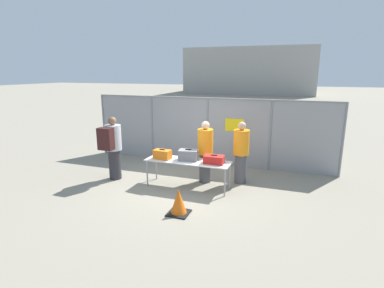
{
  "coord_description": "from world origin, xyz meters",
  "views": [
    {
      "loc": [
        2.79,
        -7.18,
        3.04
      ],
      "look_at": [
        0.04,
        0.52,
        1.05
      ],
      "focal_mm": 28.0,
      "sensor_mm": 36.0,
      "label": 1
    }
  ],
  "objects_px": {
    "suitcase_grey": "(188,155)",
    "utility_trailer": "(240,136)",
    "security_worker_near": "(205,151)",
    "suitcase_red": "(214,160)",
    "inspection_table": "(188,163)",
    "traveler_hooded": "(112,146)",
    "security_worker_far": "(241,152)",
    "traffic_cone": "(179,202)",
    "suitcase_orange": "(162,154)"
  },
  "relations": [
    {
      "from": "traveler_hooded",
      "to": "traffic_cone",
      "type": "height_order",
      "value": "traveler_hooded"
    },
    {
      "from": "suitcase_red",
      "to": "security_worker_far",
      "type": "bearing_deg",
      "value": 56.65
    },
    {
      "from": "traveler_hooded",
      "to": "utility_trailer",
      "type": "xyz_separation_m",
      "value": [
        2.68,
        5.14,
        -0.58
      ]
    },
    {
      "from": "suitcase_grey",
      "to": "traveler_hooded",
      "type": "bearing_deg",
      "value": -174.85
    },
    {
      "from": "suitcase_red",
      "to": "utility_trailer",
      "type": "bearing_deg",
      "value": 92.91
    },
    {
      "from": "suitcase_grey",
      "to": "security_worker_near",
      "type": "xyz_separation_m",
      "value": [
        0.31,
        0.5,
        0.01
      ]
    },
    {
      "from": "security_worker_near",
      "to": "utility_trailer",
      "type": "relative_size",
      "value": 0.51
    },
    {
      "from": "traveler_hooded",
      "to": "utility_trailer",
      "type": "distance_m",
      "value": 5.82
    },
    {
      "from": "traveler_hooded",
      "to": "security_worker_near",
      "type": "height_order",
      "value": "traveler_hooded"
    },
    {
      "from": "traveler_hooded",
      "to": "security_worker_far",
      "type": "distance_m",
      "value": 3.6
    },
    {
      "from": "inspection_table",
      "to": "traffic_cone",
      "type": "relative_size",
      "value": 3.93
    },
    {
      "from": "suitcase_grey",
      "to": "suitcase_red",
      "type": "xyz_separation_m",
      "value": [
        0.72,
        -0.06,
        -0.04
      ]
    },
    {
      "from": "security_worker_far",
      "to": "traffic_cone",
      "type": "xyz_separation_m",
      "value": [
        -0.9,
        -2.33,
        -0.62
      ]
    },
    {
      "from": "security_worker_near",
      "to": "security_worker_far",
      "type": "xyz_separation_m",
      "value": [
        0.95,
        0.25,
        -0.0
      ]
    },
    {
      "from": "inspection_table",
      "to": "suitcase_orange",
      "type": "relative_size",
      "value": 4.71
    },
    {
      "from": "suitcase_orange",
      "to": "security_worker_far",
      "type": "relative_size",
      "value": 0.28
    },
    {
      "from": "suitcase_grey",
      "to": "traveler_hooded",
      "type": "distance_m",
      "value": 2.22
    },
    {
      "from": "suitcase_red",
      "to": "traveler_hooded",
      "type": "relative_size",
      "value": 0.28
    },
    {
      "from": "suitcase_orange",
      "to": "suitcase_grey",
      "type": "distance_m",
      "value": 0.71
    },
    {
      "from": "suitcase_red",
      "to": "security_worker_near",
      "type": "height_order",
      "value": "security_worker_near"
    },
    {
      "from": "security_worker_far",
      "to": "suitcase_grey",
      "type": "bearing_deg",
      "value": 45.06
    },
    {
      "from": "traffic_cone",
      "to": "suitcase_red",
      "type": "bearing_deg",
      "value": 76.47
    },
    {
      "from": "security_worker_far",
      "to": "suitcase_red",
      "type": "bearing_deg",
      "value": 70.69
    },
    {
      "from": "suitcase_grey",
      "to": "utility_trailer",
      "type": "distance_m",
      "value": 4.98
    },
    {
      "from": "suitcase_grey",
      "to": "security_worker_far",
      "type": "relative_size",
      "value": 0.32
    },
    {
      "from": "inspection_table",
      "to": "security_worker_near",
      "type": "relative_size",
      "value": 1.31
    },
    {
      "from": "utility_trailer",
      "to": "traveler_hooded",
      "type": "bearing_deg",
      "value": -117.53
    },
    {
      "from": "security_worker_far",
      "to": "traveler_hooded",
      "type": "bearing_deg",
      "value": 29.46
    },
    {
      "from": "suitcase_red",
      "to": "traveler_hooded",
      "type": "xyz_separation_m",
      "value": [
        -2.93,
        -0.14,
        0.15
      ]
    },
    {
      "from": "suitcase_grey",
      "to": "traffic_cone",
      "type": "xyz_separation_m",
      "value": [
        0.36,
        -1.57,
        -0.62
      ]
    },
    {
      "from": "suitcase_red",
      "to": "traffic_cone",
      "type": "relative_size",
      "value": 0.89
    },
    {
      "from": "suitcase_red",
      "to": "traffic_cone",
      "type": "height_order",
      "value": "suitcase_red"
    },
    {
      "from": "suitcase_orange",
      "to": "suitcase_grey",
      "type": "height_order",
      "value": "suitcase_grey"
    },
    {
      "from": "inspection_table",
      "to": "traveler_hooded",
      "type": "relative_size",
      "value": 1.25
    },
    {
      "from": "suitcase_grey",
      "to": "utility_trailer",
      "type": "relative_size",
      "value": 0.16
    },
    {
      "from": "utility_trailer",
      "to": "traffic_cone",
      "type": "relative_size",
      "value": 5.92
    },
    {
      "from": "inspection_table",
      "to": "traveler_hooded",
      "type": "distance_m",
      "value": 2.24
    },
    {
      "from": "utility_trailer",
      "to": "security_worker_near",
      "type": "bearing_deg",
      "value": -91.98
    },
    {
      "from": "suitcase_orange",
      "to": "inspection_table",
      "type": "bearing_deg",
      "value": 5.56
    },
    {
      "from": "suitcase_orange",
      "to": "utility_trailer",
      "type": "height_order",
      "value": "suitcase_orange"
    },
    {
      "from": "inspection_table",
      "to": "suitcase_grey",
      "type": "height_order",
      "value": "suitcase_grey"
    },
    {
      "from": "security_worker_near",
      "to": "suitcase_grey",
      "type": "bearing_deg",
      "value": 52.47
    },
    {
      "from": "security_worker_near",
      "to": "traffic_cone",
      "type": "height_order",
      "value": "security_worker_near"
    },
    {
      "from": "suitcase_orange",
      "to": "traffic_cone",
      "type": "relative_size",
      "value": 0.84
    },
    {
      "from": "inspection_table",
      "to": "suitcase_red",
      "type": "height_order",
      "value": "suitcase_red"
    },
    {
      "from": "suitcase_grey",
      "to": "security_worker_far",
      "type": "bearing_deg",
      "value": 31.01
    },
    {
      "from": "traveler_hooded",
      "to": "security_worker_far",
      "type": "xyz_separation_m",
      "value": [
        3.47,
        0.96,
        -0.11
      ]
    },
    {
      "from": "traveler_hooded",
      "to": "security_worker_far",
      "type": "relative_size",
      "value": 1.05
    },
    {
      "from": "security_worker_near",
      "to": "suitcase_red",
      "type": "bearing_deg",
      "value": 120.17
    },
    {
      "from": "suitcase_grey",
      "to": "traveler_hooded",
      "type": "relative_size",
      "value": 0.3
    }
  ]
}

